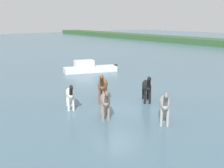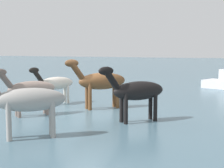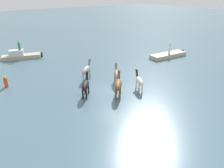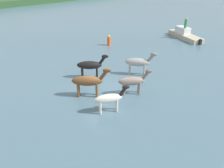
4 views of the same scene
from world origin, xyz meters
name	(u,v)px [view 2 (image 2 of 4)]	position (x,y,z in m)	size (l,w,h in m)	color
ground_plane	(87,114)	(0.00, 0.00, 0.00)	(171.04, 171.04, 0.00)	#476675
horse_mid_herd	(55,84)	(-1.38, -2.43, 0.92)	(2.08, 1.22, 1.67)	silver
horse_lead	(136,91)	(0.41, 2.15, 1.04)	(2.13, 1.81, 1.89)	black
horse_pinto_flank	(100,81)	(-1.28, -0.10, 1.12)	(2.28, 1.98, 2.04)	brown
horse_rear_stallion	(30,89)	(1.16, -1.73, 0.97)	(2.11, 1.51, 1.77)	gray
horse_dun_straggler	(27,100)	(3.63, 0.23, 1.05)	(1.95, 2.07, 1.92)	#9E9993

